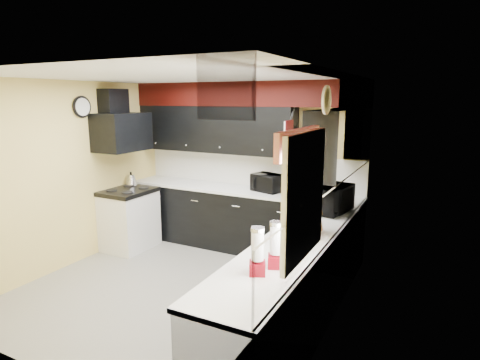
# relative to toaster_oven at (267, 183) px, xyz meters

# --- Properties ---
(ground) EXTENTS (3.60, 3.60, 0.00)m
(ground) POSITION_rel_toaster_oven_xyz_m (-0.44, -1.54, -1.07)
(ground) COLOR gray
(ground) RESTS_ON ground
(wall_back) EXTENTS (3.60, 0.06, 2.50)m
(wall_back) POSITION_rel_toaster_oven_xyz_m (-0.44, 0.26, 0.18)
(wall_back) COLOR #E0C666
(wall_back) RESTS_ON ground
(wall_right) EXTENTS (0.06, 3.60, 2.50)m
(wall_right) POSITION_rel_toaster_oven_xyz_m (1.36, -1.54, 0.18)
(wall_right) COLOR #E0C666
(wall_right) RESTS_ON ground
(wall_left) EXTENTS (0.06, 3.60, 2.50)m
(wall_left) POSITION_rel_toaster_oven_xyz_m (-2.24, -1.54, 0.18)
(wall_left) COLOR #E0C666
(wall_left) RESTS_ON ground
(ceiling) EXTENTS (3.60, 3.60, 0.06)m
(ceiling) POSITION_rel_toaster_oven_xyz_m (-0.44, -1.54, 1.43)
(ceiling) COLOR white
(ceiling) RESTS_ON wall_back
(cab_back) EXTENTS (3.60, 0.60, 0.90)m
(cab_back) POSITION_rel_toaster_oven_xyz_m (-0.44, -0.04, -0.62)
(cab_back) COLOR black
(cab_back) RESTS_ON ground
(cab_right) EXTENTS (0.60, 3.00, 0.90)m
(cab_right) POSITION_rel_toaster_oven_xyz_m (1.06, -1.84, -0.62)
(cab_right) COLOR black
(cab_right) RESTS_ON ground
(counter_back) EXTENTS (3.62, 0.64, 0.04)m
(counter_back) POSITION_rel_toaster_oven_xyz_m (-0.44, -0.04, -0.15)
(counter_back) COLOR white
(counter_back) RESTS_ON cab_back
(counter_right) EXTENTS (0.64, 3.02, 0.04)m
(counter_right) POSITION_rel_toaster_oven_xyz_m (1.06, -1.84, -0.15)
(counter_right) COLOR white
(counter_right) RESTS_ON cab_right
(splash_back) EXTENTS (3.60, 0.02, 0.50)m
(splash_back) POSITION_rel_toaster_oven_xyz_m (-0.44, 0.25, 0.12)
(splash_back) COLOR white
(splash_back) RESTS_ON counter_back
(splash_right) EXTENTS (0.02, 3.60, 0.50)m
(splash_right) POSITION_rel_toaster_oven_xyz_m (1.35, -1.54, 0.12)
(splash_right) COLOR white
(splash_right) RESTS_ON counter_right
(upper_back) EXTENTS (2.60, 0.35, 0.70)m
(upper_back) POSITION_rel_toaster_oven_xyz_m (-0.94, 0.09, 0.73)
(upper_back) COLOR black
(upper_back) RESTS_ON wall_back
(upper_right) EXTENTS (0.35, 1.80, 0.70)m
(upper_right) POSITION_rel_toaster_oven_xyz_m (1.18, -0.64, 0.73)
(upper_right) COLOR black
(upper_right) RESTS_ON wall_right
(soffit_back) EXTENTS (3.60, 0.36, 0.35)m
(soffit_back) POSITION_rel_toaster_oven_xyz_m (-0.44, 0.08, 1.26)
(soffit_back) COLOR black
(soffit_back) RESTS_ON wall_back
(soffit_right) EXTENTS (0.36, 3.24, 0.35)m
(soffit_right) POSITION_rel_toaster_oven_xyz_m (1.18, -1.72, 1.26)
(soffit_right) COLOR black
(soffit_right) RESTS_ON wall_right
(stove) EXTENTS (0.60, 0.75, 0.86)m
(stove) POSITION_rel_toaster_oven_xyz_m (-1.94, -0.79, -0.64)
(stove) COLOR white
(stove) RESTS_ON ground
(cooktop) EXTENTS (0.62, 0.77, 0.06)m
(cooktop) POSITION_rel_toaster_oven_xyz_m (-1.94, -0.79, -0.18)
(cooktop) COLOR black
(cooktop) RESTS_ON stove
(hood) EXTENTS (0.50, 0.78, 0.55)m
(hood) POSITION_rel_toaster_oven_xyz_m (-1.99, -0.79, 0.71)
(hood) COLOR black
(hood) RESTS_ON wall_left
(hood_duct) EXTENTS (0.24, 0.40, 0.40)m
(hood_duct) POSITION_rel_toaster_oven_xyz_m (-2.12, -0.79, 1.13)
(hood_duct) COLOR black
(hood_duct) RESTS_ON wall_left
(window) EXTENTS (0.03, 0.86, 0.96)m
(window) POSITION_rel_toaster_oven_xyz_m (1.34, -2.44, 0.48)
(window) COLOR white
(window) RESTS_ON wall_right
(valance) EXTENTS (0.04, 0.88, 0.20)m
(valance) POSITION_rel_toaster_oven_xyz_m (1.29, -2.44, 0.88)
(valance) COLOR red
(valance) RESTS_ON wall_right
(pan_top) EXTENTS (0.03, 0.22, 0.40)m
(pan_top) POSITION_rel_toaster_oven_xyz_m (0.38, 0.01, 0.93)
(pan_top) COLOR black
(pan_top) RESTS_ON upper_back
(pan_mid) EXTENTS (0.03, 0.28, 0.46)m
(pan_mid) POSITION_rel_toaster_oven_xyz_m (0.38, -0.12, 0.68)
(pan_mid) COLOR black
(pan_mid) RESTS_ON upper_back
(pan_low) EXTENTS (0.03, 0.24, 0.42)m
(pan_low) POSITION_rel_toaster_oven_xyz_m (0.38, 0.14, 0.65)
(pan_low) COLOR black
(pan_low) RESTS_ON upper_back
(cut_board) EXTENTS (0.03, 0.26, 0.35)m
(cut_board) POSITION_rel_toaster_oven_xyz_m (0.39, -0.24, 0.73)
(cut_board) COLOR white
(cut_board) RESTS_ON upper_back
(baskets) EXTENTS (0.27, 0.27, 0.50)m
(baskets) POSITION_rel_toaster_oven_xyz_m (1.08, -1.49, 0.11)
(baskets) COLOR brown
(baskets) RESTS_ON upper_right
(clock) EXTENTS (0.03, 0.30, 0.30)m
(clock) POSITION_rel_toaster_oven_xyz_m (-2.21, -1.29, 1.08)
(clock) COLOR black
(clock) RESTS_ON wall_left
(deco_plate) EXTENTS (0.03, 0.24, 0.24)m
(deco_plate) POSITION_rel_toaster_oven_xyz_m (1.33, -1.89, 1.18)
(deco_plate) COLOR white
(deco_plate) RESTS_ON wall_right
(toaster_oven) EXTENTS (0.52, 0.47, 0.25)m
(toaster_oven) POSITION_rel_toaster_oven_xyz_m (0.00, 0.00, 0.00)
(toaster_oven) COLOR black
(toaster_oven) RESTS_ON counter_back
(microwave) EXTENTS (0.48, 0.63, 0.32)m
(microwave) POSITION_rel_toaster_oven_xyz_m (1.08, -0.65, 0.03)
(microwave) COLOR black
(microwave) RESTS_ON counter_right
(utensil_crock) EXTENTS (0.18, 0.18, 0.16)m
(utensil_crock) POSITION_rel_toaster_oven_xyz_m (0.59, 0.00, -0.05)
(utensil_crock) COLOR white
(utensil_crock) RESTS_ON counter_back
(knife_block) EXTENTS (0.13, 0.15, 0.20)m
(knife_block) POSITION_rel_toaster_oven_xyz_m (0.53, 0.02, -0.03)
(knife_block) COLOR black
(knife_block) RESTS_ON counter_back
(kettle) EXTENTS (0.21, 0.21, 0.16)m
(kettle) POSITION_rel_toaster_oven_xyz_m (-2.12, -0.51, -0.06)
(kettle) COLOR #B2B2B7
(kettle) RESTS_ON cooktop
(dispenser_a) EXTENTS (0.16, 0.16, 0.34)m
(dispenser_a) POSITION_rel_toaster_oven_xyz_m (1.12, -2.43, 0.04)
(dispenser_a) COLOR #710203
(dispenser_a) RESTS_ON counter_right
(dispenser_b) EXTENTS (0.16, 0.16, 0.33)m
(dispenser_b) POSITION_rel_toaster_oven_xyz_m (1.05, -2.62, 0.04)
(dispenser_b) COLOR #620A01
(dispenser_b) RESTS_ON counter_right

